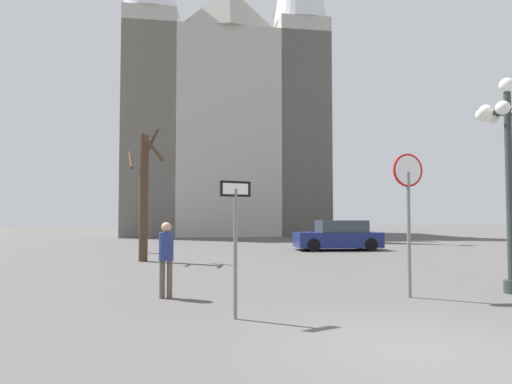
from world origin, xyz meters
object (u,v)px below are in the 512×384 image
Objects in this scene: stop_sign at (408,197)px; pedestrian_walking at (166,252)px; street_lamp at (508,144)px; one_way_arrow_sign at (235,231)px; parked_car_near_navy at (338,236)px; bare_tree at (144,194)px; pedestrian_standing at (144,229)px; cathedral at (225,107)px.

stop_sign is 5.47m from pedestrian_walking.
pedestrian_walking is at bearing 178.16° from street_lamp.
one_way_arrow_sign is at bearing -164.23° from street_lamp.
parked_car_near_navy is (6.02, 14.10, -0.83)m from one_way_arrow_sign.
street_lamp is (2.57, 0.24, 1.25)m from stop_sign.
stop_sign is at bearing -174.76° from street_lamp.
pedestrian_standing is at bearing 97.83° from bare_tree.
bare_tree is (-6.88, 8.16, 0.40)m from stop_sign.
parked_car_near_navy is at bearing -73.07° from cathedral.
pedestrian_walking is at bearing -94.69° from cathedral.
cathedral is at bearing 106.93° from parked_car_near_navy.
street_lamp is (5.54, -28.89, -7.56)m from cathedral.
pedestrian_walking is (-2.35, -28.64, -10.02)m from cathedral.
cathedral is 13.81× the size of one_way_arrow_sign.
pedestrian_standing is (-2.07, 11.36, 0.10)m from pedestrian_walking.
stop_sign is at bearing -99.51° from parked_car_near_navy.
parked_car_near_navy is at bearing 92.24° from street_lamp.
street_lamp is at bearing -87.76° from parked_car_near_navy.
street_lamp is 12.36m from bare_tree.
one_way_arrow_sign is at bearing -157.83° from stop_sign.
street_lamp is 15.48m from pedestrian_standing.
one_way_arrow_sign is 1.47× the size of pedestrian_walking.
stop_sign reaches higher than pedestrian_standing.
stop_sign is at bearing -84.18° from cathedral.
bare_tree is at bearing 101.53° from pedestrian_walking.
one_way_arrow_sign is (-0.96, -30.73, -9.48)m from cathedral.
parked_car_near_navy is (-0.48, 12.26, -2.76)m from street_lamp.
street_lamp is at bearing -79.14° from cathedral.
stop_sign is 12.76m from parked_car_near_navy.
stop_sign is 0.61× the size of bare_tree.
cathedral reaches higher than street_lamp.
bare_tree is (-3.91, -20.97, -8.41)m from cathedral.
street_lamp reaches higher than stop_sign.
one_way_arrow_sign is at bearing -56.39° from pedestrian_walking.
one_way_arrow_sign is at bearing -73.16° from bare_tree.
stop_sign is 10.68m from bare_tree.
bare_tree is at bearing -82.17° from pedestrian_standing.
street_lamp is 1.19× the size of parked_car_near_navy.
pedestrian_standing is at bearing -104.34° from cathedral.
cathedral is at bearing 95.82° from stop_sign.
pedestrian_walking is at bearing -121.68° from parked_car_near_navy.
cathedral reaches higher than pedestrian_walking.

